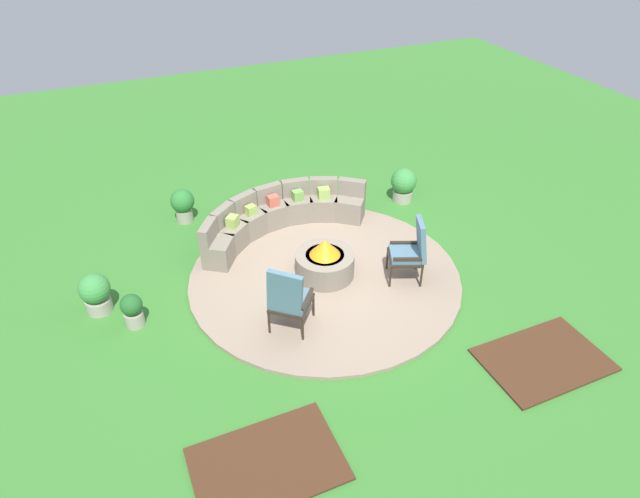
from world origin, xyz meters
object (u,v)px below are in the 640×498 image
lounge_chair_front_right (411,249)px  fire_pit (325,262)px  potted_plant_3 (404,184)px  potted_plant_2 (95,292)px  potted_plant_0 (183,204)px  potted_plant_1 (132,310)px  lounge_chair_front_left (289,298)px  curved_stone_bench (279,216)px

lounge_chair_front_right → fire_pit: bearing=86.5°
fire_pit → potted_plant_3: fire_pit is taller
fire_pit → potted_plant_3: size_ratio=1.38×
fire_pit → potted_plant_2: 3.60m
potted_plant_0 → potted_plant_1: (-1.32, -2.65, -0.08)m
potted_plant_0 → lounge_chair_front_left: bearing=-78.3°
lounge_chair_front_left → potted_plant_0: lounge_chair_front_left is taller
potted_plant_0 → potted_plant_2: 2.75m
fire_pit → potted_plant_2: size_ratio=1.46×
potted_plant_1 → potted_plant_2: bearing=129.9°
curved_stone_bench → lounge_chair_front_right: (1.48, -2.20, 0.25)m
potted_plant_1 → curved_stone_bench: bearing=27.7°
potted_plant_3 → lounge_chair_front_right: bearing=-118.4°
curved_stone_bench → lounge_chair_front_left: bearing=-106.6°
potted_plant_0 → potted_plant_3: potted_plant_3 is taller
lounge_chair_front_left → potted_plant_2: bearing=-172.7°
potted_plant_2 → lounge_chair_front_right: bearing=-14.7°
lounge_chair_front_left → potted_plant_2: lounge_chair_front_left is taller
lounge_chair_front_right → potted_plant_0: (-3.02, 3.36, -0.25)m
lounge_chair_front_right → potted_plant_3: (1.28, 2.36, -0.24)m
curved_stone_bench → lounge_chair_front_left: (-0.77, -2.56, 0.27)m
fire_pit → lounge_chair_front_left: size_ratio=0.85×
fire_pit → lounge_chair_front_left: lounge_chair_front_left is taller
fire_pit → potted_plant_0: (-1.77, 2.73, 0.05)m
lounge_chair_front_right → potted_plant_3: lounge_chair_front_right is taller
potted_plant_0 → potted_plant_2: potted_plant_2 is taller
curved_stone_bench → potted_plant_1: curved_stone_bench is taller
fire_pit → potted_plant_2: bearing=170.0°
fire_pit → lounge_chair_front_right: 1.43m
curved_stone_bench → lounge_chair_front_right: size_ratio=3.04×
curved_stone_bench → lounge_chair_front_right: bearing=-56.1°
lounge_chair_front_left → potted_plant_1: size_ratio=2.11×
potted_plant_2 → potted_plant_3: potted_plant_3 is taller
fire_pit → potted_plant_1: 3.09m
fire_pit → curved_stone_bench: bearing=98.5°
lounge_chair_front_right → potted_plant_0: bearing=65.1°
fire_pit → potted_plant_0: 3.26m
potted_plant_3 → fire_pit: bearing=-145.6°
lounge_chair_front_left → potted_plant_1: (-2.09, 1.06, -0.34)m
potted_plant_2 → potted_plant_3: bearing=10.3°
potted_plant_0 → fire_pit: bearing=-57.1°
lounge_chair_front_right → potted_plant_3: 2.69m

